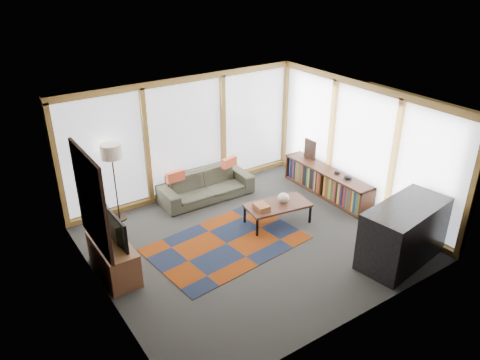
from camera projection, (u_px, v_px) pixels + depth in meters
ground at (252, 241)px, 8.68m from camera, size 5.50×5.50×0.00m
room_envelope at (257, 149)px, 8.67m from camera, size 5.52×5.02×2.62m
rug at (227, 244)px, 8.60m from camera, size 2.91×2.04×0.01m
sofa at (206, 186)px, 10.08m from camera, size 2.05×0.83×0.59m
pillow_left at (175, 176)px, 9.56m from camera, size 0.40×0.13×0.22m
pillow_right at (229, 162)px, 10.22m from camera, size 0.39×0.19×0.21m
floor_lamp at (115, 183)px, 9.05m from camera, size 0.41×0.41×1.62m
coffee_table at (277, 214)px, 9.18m from camera, size 1.33×0.81×0.42m
book_stack at (262, 207)px, 8.89m from camera, size 0.26×0.31×0.10m
vase at (283, 198)px, 9.13m from camera, size 0.24×0.24×0.19m
bookshelf at (327, 182)px, 10.22m from camera, size 0.43×2.36×0.59m
bowl_a at (348, 177)px, 9.69m from camera, size 0.21×0.21×0.09m
bowl_b at (337, 172)px, 9.93m from camera, size 0.15×0.15×0.07m
shelf_picture at (310, 149)px, 10.59m from camera, size 0.05×0.34×0.44m
tv_console at (114, 258)px, 7.68m from camera, size 0.50×1.19×0.60m
television at (110, 230)px, 7.43m from camera, size 0.13×0.90×0.52m
bar_counter at (404, 233)px, 7.94m from camera, size 1.77×1.01×1.06m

